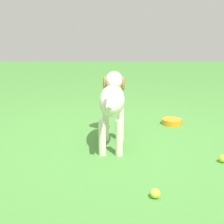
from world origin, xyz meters
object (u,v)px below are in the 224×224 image
tennis_ball_0 (223,159)px  tennis_ball_1 (155,193)px  water_bowl (172,122)px  dog (112,100)px

tennis_ball_0 → tennis_ball_1: same height
water_bowl → dog: bearing=-135.4°
water_bowl → tennis_ball_1: bearing=-103.2°
dog → water_bowl: dog is taller
dog → tennis_ball_1: 1.06m
dog → tennis_ball_1: bearing=-160.6°
dog → tennis_ball_1: size_ratio=14.46×
tennis_ball_0 → tennis_ball_1: (-0.61, -0.56, 0.00)m
tennis_ball_1 → water_bowl: (0.37, 1.59, -0.00)m
dog → tennis_ball_0: (0.90, -0.38, -0.39)m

